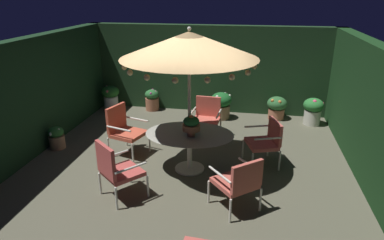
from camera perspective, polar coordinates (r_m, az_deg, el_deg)
ground_plane at (r=6.74m, az=-0.93°, el=-7.81°), size 6.87×7.22×0.02m
hedge_backdrop_rear at (r=9.55m, az=3.07°, el=8.52°), size 6.87×0.30×2.36m
hedge_backdrop_left at (r=7.58m, az=-26.18°, el=3.04°), size 0.30×7.22×2.36m
hedge_backdrop_right at (r=6.51m, az=28.69°, el=-0.14°), size 0.30×7.22×2.36m
patio_dining_table at (r=6.37m, az=-0.41°, el=-3.29°), size 1.65×1.24×0.75m
patio_umbrella at (r=5.87m, az=-0.46°, el=12.38°), size 2.38×2.38×2.66m
centerpiece_planter at (r=6.11m, az=-0.11°, el=-0.74°), size 0.32×0.32×0.40m
patio_chair_north at (r=7.76m, az=2.44°, el=0.68°), size 0.68×0.68×0.95m
patio_chair_northeast at (r=7.16m, az=-11.32°, el=-1.28°), size 0.79×0.78×1.03m
patio_chair_east at (r=5.66m, az=-12.57°, el=-7.83°), size 0.84×0.84×1.01m
patio_chair_southeast at (r=5.30m, az=7.83°, el=-10.02°), size 0.85×0.85×0.91m
patio_chair_south at (r=6.77m, az=12.31°, el=-3.17°), size 0.74×0.79×0.90m
potted_plant_right_near at (r=9.78m, az=-6.68°, el=3.44°), size 0.39×0.40×0.59m
potted_plant_front_corner at (r=9.92m, az=-13.41°, el=3.77°), size 0.48×0.48×0.72m
potted_plant_back_center at (r=9.09m, az=4.87°, el=2.61°), size 0.55×0.55×0.71m
potted_plant_back_right at (r=9.31m, az=13.96°, el=2.16°), size 0.52×0.52×0.60m
potted_plant_left_far at (r=9.16m, az=19.53°, el=1.58°), size 0.50×0.50×0.69m
potted_plant_right_far at (r=7.92m, az=-21.67°, el=-2.69°), size 0.33×0.34×0.49m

